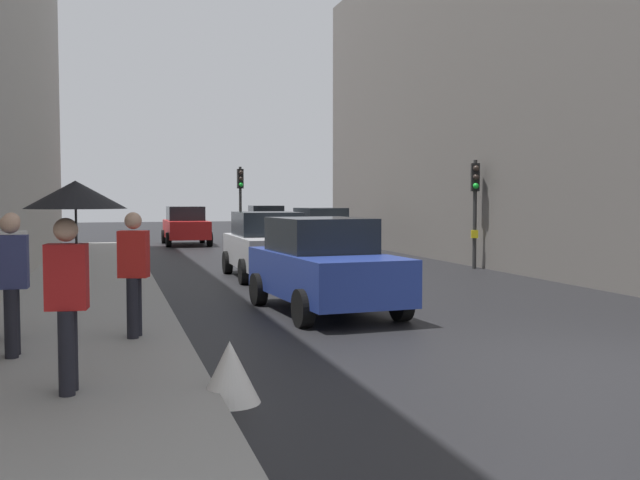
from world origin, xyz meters
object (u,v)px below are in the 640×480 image
warning_sign_triangle (230,372)px  pedestrian_with_umbrella (73,227)px  traffic_light_mid_street (475,194)px  car_blue_van (324,265)px  traffic_light_far_median (240,192)px  pedestrian_with_black_backpack (9,268)px  pedestrian_with_grey_backpack (7,276)px  car_red_sedan (186,226)px  car_dark_suv (265,222)px  car_silver_hatchback (268,245)px  pedestrian_in_red_jacket (134,269)px  car_white_compact (319,230)px

warning_sign_triangle → pedestrian_with_umbrella: bearing=171.0°
traffic_light_mid_street → car_blue_van: (-6.77, -6.80, -1.39)m
traffic_light_far_median → pedestrian_with_black_backpack: size_ratio=1.98×
pedestrian_with_grey_backpack → warning_sign_triangle: size_ratio=2.72×
car_blue_van → pedestrian_with_black_backpack: pedestrian_with_black_backpack is taller
traffic_light_mid_street → car_blue_van: traffic_light_mid_street is taller
traffic_light_mid_street → pedestrian_with_black_backpack: size_ratio=1.85×
traffic_light_mid_street → warning_sign_triangle: bearing=-127.4°
car_red_sedan → pedestrian_with_grey_backpack: size_ratio=2.37×
car_dark_suv → warning_sign_triangle: car_dark_suv is taller
pedestrian_with_umbrella → car_red_sedan: bearing=81.9°
car_blue_van → traffic_light_far_median: bearing=84.8°
car_dark_suv → pedestrian_with_grey_backpack: (-9.11, -27.80, 0.29)m
car_silver_hatchback → pedestrian_with_black_backpack: 9.89m
car_blue_van → warning_sign_triangle: car_blue_van is taller
traffic_light_mid_street → car_silver_hatchback: 6.69m
traffic_light_mid_street → pedestrian_in_red_jacket: size_ratio=1.85×
traffic_light_far_median → car_white_compact: (2.48, -3.66, -1.54)m
pedestrian_with_black_backpack → pedestrian_in_red_jacket: same height
traffic_light_mid_street → car_dark_suv: 17.97m
car_silver_hatchback → car_blue_van: bearing=-92.4°
car_white_compact → traffic_light_mid_street: bearing=-71.3°
car_dark_suv → car_blue_van: (-4.06, -24.51, 0.00)m
traffic_light_mid_street → traffic_light_far_median: bearing=114.0°
pedestrian_with_umbrella → car_blue_van: bearing=51.7°
car_red_sedan → pedestrian_in_red_jacket: (-3.07, -23.26, 0.25)m
traffic_light_mid_street → car_white_compact: size_ratio=0.76×
traffic_light_far_median → car_red_sedan: size_ratio=0.83×
car_white_compact → pedestrian_with_black_backpack: pedestrian_with_black_backpack is taller
warning_sign_triangle → pedestrian_with_black_backpack: bearing=126.3°
car_red_sedan → warning_sign_triangle: (-2.21, -26.39, -0.55)m
car_white_compact → car_blue_van: 15.20m
car_white_compact → traffic_light_far_median: bearing=124.1°
pedestrian_with_umbrella → pedestrian_with_black_backpack: 3.42m
car_red_sedan → pedestrian_with_black_backpack: 23.43m
traffic_light_far_median → traffic_light_mid_street: traffic_light_far_median is taller
pedestrian_with_umbrella → traffic_light_far_median: bearing=76.1°
car_red_sedan → pedestrian_with_black_backpack: size_ratio=2.37×
car_blue_van → car_red_sedan: 20.86m
car_silver_hatchback → warning_sign_triangle: 12.07m
traffic_light_far_median → pedestrian_with_umbrella: 24.30m
car_blue_van → pedestrian_with_umbrella: (-4.18, -5.30, 0.96)m
pedestrian_in_red_jacket → traffic_light_mid_street: bearing=41.9°
traffic_light_mid_street → car_blue_van: size_ratio=0.76×
traffic_light_far_median → pedestrian_with_umbrella: traffic_light_far_median is taller
pedestrian_in_red_jacket → warning_sign_triangle: pedestrian_in_red_jacket is taller
car_red_sedan → pedestrian_in_red_jacket: bearing=-97.5°
car_white_compact → car_dark_suv: (-0.07, 9.88, 0.00)m
traffic_light_mid_street → car_dark_suv: bearing=98.7°
car_white_compact → car_silver_hatchback: size_ratio=1.03×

